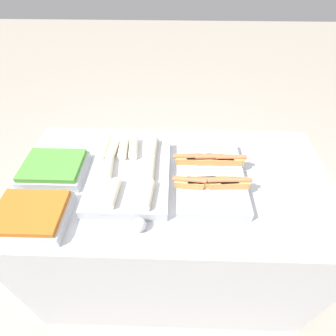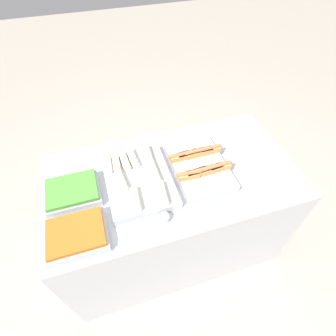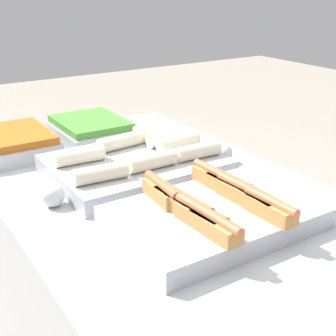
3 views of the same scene
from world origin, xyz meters
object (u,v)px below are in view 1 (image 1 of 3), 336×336
at_px(serving_spoon_near, 137,225).
at_px(serving_spoon_far, 148,139).
at_px(tray_hotdogs, 210,175).
at_px(tray_wraps, 130,172).
at_px(tray_side_front, 32,216).
at_px(tray_side_back, 55,169).

relative_size(serving_spoon_near, serving_spoon_far, 1.06).
relative_size(tray_hotdogs, tray_wraps, 0.97).
height_order(serving_spoon_near, serving_spoon_far, same).
height_order(tray_hotdogs, serving_spoon_far, tray_hotdogs).
bearing_deg(serving_spoon_near, serving_spoon_far, 90.62).
relative_size(tray_side_front, serving_spoon_far, 1.34).
distance_m(tray_hotdogs, tray_side_back, 0.76).
relative_size(tray_wraps, tray_side_back, 1.61).
relative_size(tray_side_back, serving_spoon_near, 1.25).
bearing_deg(serving_spoon_far, tray_side_back, -149.45).
height_order(tray_side_front, serving_spoon_near, tray_side_front).
xyz_separation_m(tray_side_back, serving_spoon_far, (0.43, 0.26, -0.01)).
bearing_deg(serving_spoon_near, tray_side_back, 145.37).
bearing_deg(tray_hotdogs, tray_wraps, 178.31).
bearing_deg(tray_wraps, tray_side_front, -144.59).
distance_m(tray_hotdogs, tray_wraps, 0.39).
bearing_deg(tray_wraps, serving_spoon_near, -76.68).
distance_m(tray_side_front, serving_spoon_near, 0.44).
bearing_deg(tray_side_back, serving_spoon_near, -34.63).
bearing_deg(tray_hotdogs, serving_spoon_far, 139.09).
bearing_deg(tray_side_front, tray_hotdogs, 18.43).
bearing_deg(tray_side_back, tray_hotdogs, -1.82).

